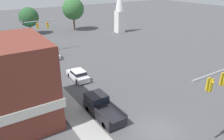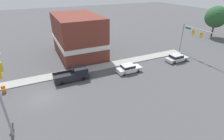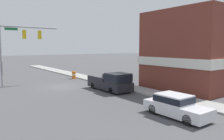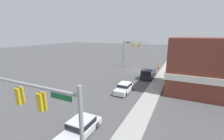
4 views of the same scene
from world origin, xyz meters
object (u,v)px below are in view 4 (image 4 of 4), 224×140
car_second_ahead (80,127)px  construction_barrel (159,66)px  car_lead (124,88)px  pickup_truck_parked (148,74)px

car_second_ahead → construction_barrel: size_ratio=4.40×
car_lead → pickup_truck_parked: (-1.61, -9.25, 0.19)m
car_lead → car_second_ahead: 11.18m
construction_barrel → pickup_truck_parked: bearing=86.3°
car_second_ahead → pickup_truck_parked: (-1.52, -20.43, 0.20)m
car_second_ahead → construction_barrel: bearing=-94.1°
pickup_truck_parked → car_lead: bearing=80.1°
pickup_truck_parked → car_second_ahead: bearing=85.7°
car_lead → pickup_truck_parked: pickup_truck_parked is taller
car_lead → construction_barrel: (-2.28, -19.58, -0.22)m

